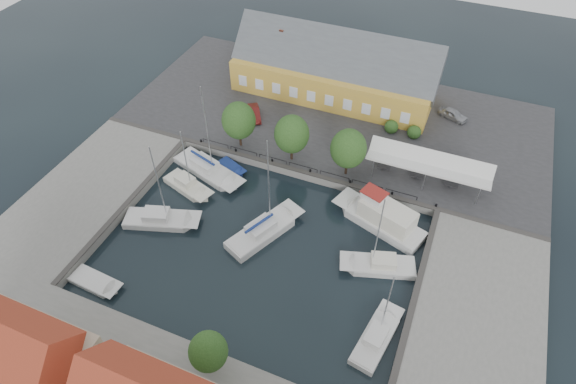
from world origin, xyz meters
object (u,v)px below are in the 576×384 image
at_px(center_sailboat, 264,231).
at_px(west_boat_c, 161,220).
at_px(warehouse, 331,69).
at_px(tent_canopy, 429,163).
at_px(car_red, 254,113).
at_px(east_boat_c, 376,338).
at_px(launch_nw, 231,168).
at_px(trawler, 382,219).
at_px(east_boat_b, 379,266).
at_px(car_silver, 453,114).
at_px(launch_sw, 95,283).
at_px(west_boat_b, 188,187).
at_px(west_boat_a, 208,170).

distance_m(center_sailboat, west_boat_c, 11.64).
distance_m(warehouse, tent_canopy, 21.63).
relative_size(car_red, east_boat_c, 0.44).
height_order(east_boat_c, launch_nw, east_boat_c).
distance_m(trawler, east_boat_b, 5.92).
relative_size(tent_canopy, east_boat_c, 1.47).
distance_m(center_sailboat, east_boat_c, 16.38).
height_order(tent_canopy, east_boat_c, east_boat_c).
xyz_separation_m(tent_canopy, car_silver, (1.05, 13.65, -2.01)).
xyz_separation_m(car_red, launch_nw, (1.30, -9.57, -1.59)).
distance_m(east_boat_c, launch_sw, 27.74).
height_order(east_boat_c, west_boat_b, east_boat_c).
distance_m(tent_canopy, west_boat_a, 26.44).
height_order(warehouse, tent_canopy, warehouse).
xyz_separation_m(east_boat_c, launch_nw, (-22.66, 15.58, -0.17)).
distance_m(east_boat_c, west_boat_c, 26.26).
height_order(trawler, west_boat_c, west_boat_c).
xyz_separation_m(tent_canopy, east_boat_c, (0.00, -21.59, -3.42)).
bearing_deg(center_sailboat, west_boat_a, 148.61).
height_order(east_boat_b, west_boat_b, east_boat_b).
relative_size(car_red, west_boat_c, 0.36).
height_order(car_red, east_boat_c, east_boat_c).
relative_size(east_boat_b, launch_sw, 1.87).
height_order(car_red, west_boat_c, west_boat_c).
xyz_separation_m(car_red, west_boat_a, (-1.12, -11.19, -1.41)).
distance_m(east_boat_c, launch_nw, 27.50).
bearing_deg(center_sailboat, east_boat_b, 1.59).
relative_size(trawler, launch_sw, 1.95).
height_order(center_sailboat, launch_nw, center_sailboat).
bearing_deg(west_boat_c, west_boat_a, 85.35).
xyz_separation_m(east_boat_b, launch_sw, (-25.54, -12.62, -0.17)).
xyz_separation_m(car_red, center_sailboat, (9.41, -17.62, -1.32)).
xyz_separation_m(west_boat_a, west_boat_c, (-0.75, -9.25, -0.01)).
relative_size(car_red, launch_sw, 0.73).
bearing_deg(launch_nw, launch_sw, -102.95).
distance_m(car_red, west_boat_a, 11.34).
distance_m(center_sailboat, west_boat_b, 11.67).
distance_m(center_sailboat, trawler, 12.96).
height_order(west_boat_a, launch_nw, west_boat_a).
distance_m(trawler, west_boat_b, 22.94).
relative_size(car_silver, car_red, 0.96).
bearing_deg(trawler, west_boat_c, -158.62).
distance_m(warehouse, west_boat_a, 23.47).
bearing_deg(tent_canopy, center_sailboat, -135.98).
bearing_deg(west_boat_a, launch_sw, -96.86).
bearing_deg(west_boat_a, tent_canopy, 16.91).
relative_size(center_sailboat, east_boat_c, 1.37).
distance_m(west_boat_a, launch_sw, 18.83).
height_order(center_sailboat, east_boat_c, center_sailboat).
relative_size(tent_canopy, car_silver, 3.52).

